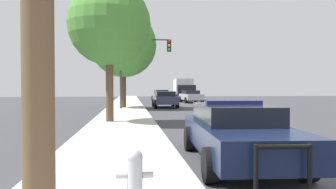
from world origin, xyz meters
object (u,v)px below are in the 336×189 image
(car_background_distant, at_px, (161,95))
(tree_sidewalk_mid, at_px, (124,45))
(car_background_oncoming, at_px, (191,96))
(tree_sidewalk_near, at_px, (109,25))
(box_truck, at_px, (184,89))
(car_background_midblock, at_px, (165,99))
(police_car, at_px, (236,131))
(fire_hydrant, at_px, (135,173))
(traffic_light, at_px, (141,58))

(car_background_distant, xyz_separation_m, tree_sidewalk_mid, (-4.29, -14.25, 4.34))
(car_background_distant, xyz_separation_m, car_background_oncoming, (2.95, -4.40, 0.00))
(tree_sidewalk_near, bearing_deg, car_background_oncoming, 69.41)
(car_background_oncoming, distance_m, box_truck, 7.45)
(car_background_midblock, distance_m, tree_sidewalk_mid, 5.70)
(police_car, xyz_separation_m, tree_sidewalk_mid, (-2.86, 18.86, 4.36))
(car_background_midblock, xyz_separation_m, tree_sidewalk_mid, (-3.41, -1.45, 4.33))
(car_background_oncoming, relative_size, box_truck, 0.55)
(tree_sidewalk_mid, bearing_deg, car_background_oncoming, 53.67)
(fire_hydrant, distance_m, car_background_oncoming, 31.98)
(car_background_midblock, relative_size, tree_sidewalk_mid, 0.56)
(traffic_light, xyz_separation_m, car_background_distant, (2.99, 15.62, -3.16))
(car_background_distant, xyz_separation_m, box_truck, (3.34, 2.99, 0.79))
(car_background_midblock, xyz_separation_m, tree_sidewalk_near, (-3.87, -12.11, 3.87))
(police_car, relative_size, tree_sidewalk_mid, 0.68)
(traffic_light, distance_m, box_truck, 19.80)
(car_background_distant, distance_m, tree_sidewalk_near, 25.65)
(traffic_light, distance_m, tree_sidewalk_near, 9.48)
(police_car, distance_m, car_background_midblock, 20.32)
(traffic_light, bearing_deg, fire_hydrant, -92.21)
(car_background_midblock, bearing_deg, tree_sidewalk_mid, -156.95)
(fire_hydrant, bearing_deg, box_truck, 79.59)
(traffic_light, height_order, car_background_midblock, traffic_light)
(police_car, relative_size, car_background_midblock, 1.21)
(fire_hydrant, relative_size, tree_sidewalk_near, 0.11)
(tree_sidewalk_mid, bearing_deg, fire_hydrant, -88.58)
(car_background_distant, relative_size, tree_sidewalk_near, 0.71)
(car_background_distant, height_order, car_background_oncoming, car_background_distant)
(car_background_oncoming, height_order, box_truck, box_truck)
(fire_hydrant, xyz_separation_m, car_background_distant, (3.76, 35.66, 0.23))
(car_background_distant, distance_m, car_background_oncoming, 5.30)
(fire_hydrant, height_order, tree_sidewalk_mid, tree_sidewalk_mid)
(fire_hydrant, bearing_deg, tree_sidewalk_near, 95.26)
(car_background_midblock, distance_m, tree_sidewalk_near, 13.28)
(box_truck, bearing_deg, police_car, 86.12)
(police_car, relative_size, box_truck, 0.65)
(traffic_light, bearing_deg, car_background_oncoming, 62.10)
(car_background_distant, height_order, tree_sidewalk_mid, tree_sidewalk_mid)
(tree_sidewalk_near, bearing_deg, car_background_distant, 79.20)
(traffic_light, height_order, tree_sidewalk_near, tree_sidewalk_near)
(police_car, bearing_deg, fire_hydrant, 51.07)
(fire_hydrant, height_order, tree_sidewalk_near, tree_sidewalk_near)
(car_background_oncoming, relative_size, tree_sidewalk_near, 0.68)
(fire_hydrant, relative_size, box_truck, 0.09)
(car_background_oncoming, xyz_separation_m, tree_sidewalk_near, (-7.70, -20.50, 3.87))
(box_truck, relative_size, tree_sidewalk_mid, 1.04)
(car_background_distant, bearing_deg, traffic_light, -103.21)
(car_background_midblock, bearing_deg, traffic_light, -126.81)
(traffic_light, bearing_deg, tree_sidewalk_near, -100.75)
(car_background_midblock, bearing_deg, police_car, -91.54)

